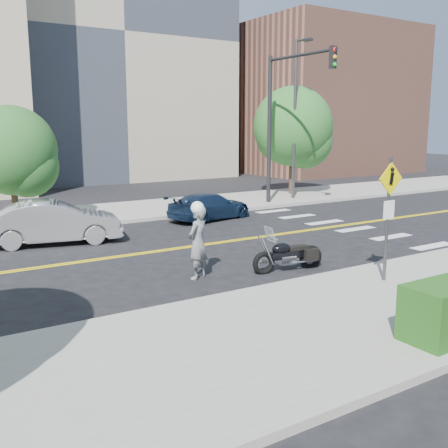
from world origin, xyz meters
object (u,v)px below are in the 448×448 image
at_px(pedestrian_sign, 389,207).
at_px(parked_car_silver, 54,222).
at_px(motorcyclist, 198,240).
at_px(motorcycle, 289,248).
at_px(parked_car_blue, 210,206).

bearing_deg(pedestrian_sign, parked_car_silver, 121.16).
xyz_separation_m(motorcyclist, parked_car_silver, (-2.02, 6.11, -0.28)).
xyz_separation_m(motorcycle, parked_car_blue, (2.28, 7.95, -0.07)).
relative_size(motorcycle, parked_car_blue, 0.53).
bearing_deg(motorcycle, parked_car_silver, 131.14).
distance_m(motorcyclist, parked_car_silver, 6.44).
bearing_deg(pedestrian_sign, motorcycle, 114.57).
bearing_deg(parked_car_silver, pedestrian_sign, -136.11).
bearing_deg(parked_car_blue, motorcycle, 151.65).
height_order(pedestrian_sign, motorcycle, pedestrian_sign).
bearing_deg(motorcyclist, parked_car_silver, -101.67).
bearing_deg(parked_car_blue, pedestrian_sign, 161.05).
bearing_deg(parked_car_silver, parked_car_blue, -67.52).
xyz_separation_m(pedestrian_sign, motorcyclist, (-3.52, 3.05, -0.96)).
relative_size(motorcyclist, motorcycle, 0.97).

